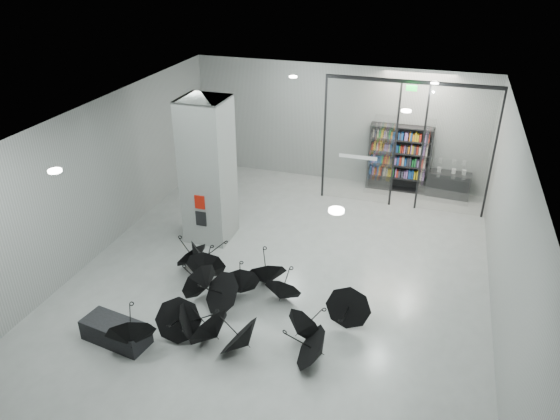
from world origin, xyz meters
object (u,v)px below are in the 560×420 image
(bench, at_px, (116,332))
(shop_counter, at_px, (449,184))
(bookshelf, at_px, (399,158))
(umbrella_cluster, at_px, (231,305))
(column, at_px, (208,171))

(bench, bearing_deg, shop_counter, 64.66)
(bench, distance_m, bookshelf, 10.62)
(umbrella_cluster, bearing_deg, bench, -143.60)
(column, height_order, shop_counter, column)
(column, distance_m, shop_counter, 8.08)
(shop_counter, height_order, umbrella_cluster, umbrella_cluster)
(bookshelf, bearing_deg, column, -135.01)
(bench, height_order, umbrella_cluster, umbrella_cluster)
(shop_counter, xyz_separation_m, umbrella_cluster, (-4.44, -7.96, -0.10))
(column, relative_size, shop_counter, 2.93)
(column, xyz_separation_m, shop_counter, (6.35, 4.73, -1.59))
(bookshelf, distance_m, umbrella_cluster, 8.48)
(bookshelf, relative_size, shop_counter, 1.64)
(bench, height_order, shop_counter, shop_counter)
(bookshelf, xyz_separation_m, shop_counter, (1.67, -0.02, -0.71))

